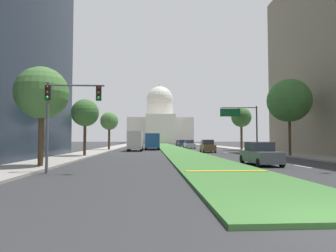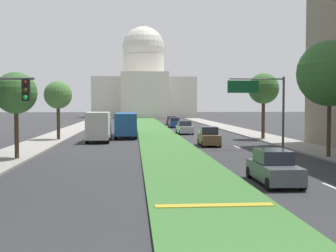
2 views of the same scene
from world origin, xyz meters
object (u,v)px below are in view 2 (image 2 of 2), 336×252
street_tree_right_far (264,89)px  city_bus (126,123)px  street_tree_left_mid (16,93)px  box_truck_delivery (99,126)px  sedan_far_horizon (174,123)px  overhead_guide_sign (263,98)px  street_tree_right_mid (330,74)px  sedan_very_far (171,121)px  sedan_lead_stopped (274,168)px  sedan_midblock (209,137)px  capitol_building (144,86)px  sedan_distant (184,128)px  street_tree_left_far (58,95)px

street_tree_right_far → city_bus: 16.96m
street_tree_left_mid → city_bus: bearing=71.5°
box_truck_delivery → city_bus: size_ratio=0.58×
sedan_far_horizon → box_truck_delivery: size_ratio=0.66×
overhead_guide_sign → street_tree_left_mid: 20.97m
street_tree_left_mid → street_tree_right_mid: size_ratio=0.73×
sedan_far_horizon → box_truck_delivery: (-10.68, -28.21, 0.87)m
sedan_very_far → box_truck_delivery: box_truck_delivery is taller
sedan_far_horizon → sedan_very_far: 11.12m
sedan_far_horizon → city_bus: bearing=-110.4°
sedan_far_horizon → sedan_lead_stopped: bearing=-89.8°
street_tree_left_mid → street_tree_right_mid: 22.88m
sedan_very_far → sedan_lead_stopped: bearing=-90.2°
street_tree_right_mid → box_truck_delivery: (-18.16, 15.89, -4.62)m
sedan_lead_stopped → sedan_far_horizon: bearing=90.2°
sedan_far_horizon → box_truck_delivery: 30.18m
street_tree_right_mid → sedan_midblock: (-7.17, 10.65, -5.44)m
sedan_midblock → street_tree_left_mid: bearing=-147.5°
capitol_building → sedan_distant: capitol_building is taller
sedan_lead_stopped → box_truck_delivery: (-10.85, 25.72, 0.87)m
sedan_very_far → city_bus: size_ratio=0.43×
overhead_guide_sign → sedan_very_far: 48.37m
street_tree_left_far → city_bus: size_ratio=0.60×
street_tree_left_far → sedan_very_far: bearing=67.2°
capitol_building → sedan_distant: (3.72, -81.06, -8.92)m
street_tree_left_far → city_bus: bearing=34.0°
street_tree_right_mid → box_truck_delivery: bearing=138.8°
street_tree_left_mid → street_tree_right_mid: (22.83, -0.68, 1.48)m
box_truck_delivery → sedan_far_horizon: bearing=69.3°
capitol_building → street_tree_right_far: bearing=-82.7°
capitol_building → street_tree_left_far: (-11.43, -90.75, -4.74)m
capitol_building → sedan_midblock: capitol_building is taller
sedan_midblock → sedan_lead_stopped: bearing=-90.4°
overhead_guide_sign → street_tree_right_far: 11.24m
street_tree_left_mid → street_tree_left_far: size_ratio=0.96×
street_tree_left_far → sedan_distant: bearing=32.6°
sedan_lead_stopped → sedan_very_far: bearing=89.8°
overhead_guide_sign → street_tree_left_mid: overhead_guide_sign is taller
sedan_lead_stopped → box_truck_delivery: 27.92m
overhead_guide_sign → sedan_very_far: size_ratio=1.39×
sedan_distant → box_truck_delivery: (-10.55, -11.81, 0.85)m
street_tree_left_mid → city_bus: 23.75m
street_tree_right_mid → sedan_far_horizon: 45.07m
street_tree_left_mid → sedan_very_far: 56.91m
street_tree_left_far → box_truck_delivery: (4.60, -2.12, -3.33)m
sedan_lead_stopped → sedan_midblock: (0.15, 20.48, 0.05)m
sedan_lead_stopped → city_bus: (-8.03, 32.84, 0.96)m
capitol_building → city_bus: (-4.01, -85.75, -7.97)m
street_tree_right_mid → sedan_lead_stopped: bearing=-126.7°
overhead_guide_sign → sedan_midblock: size_ratio=1.51×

